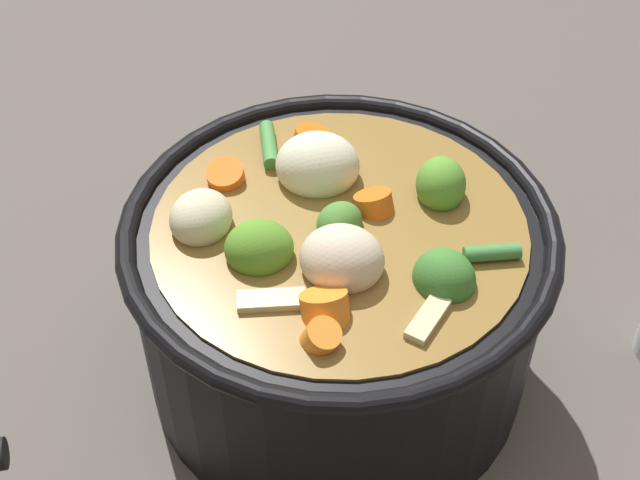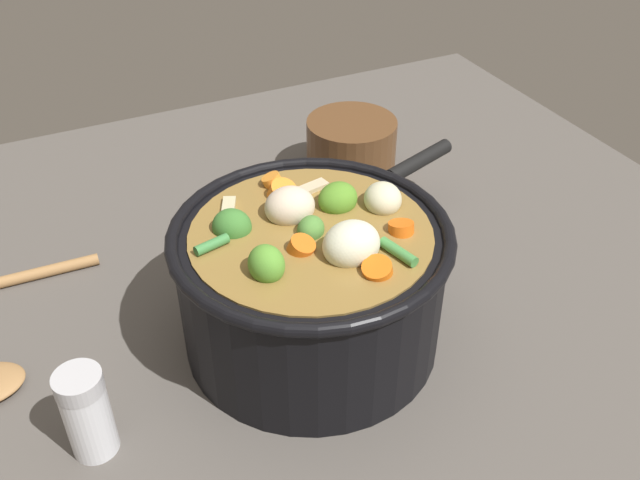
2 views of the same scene
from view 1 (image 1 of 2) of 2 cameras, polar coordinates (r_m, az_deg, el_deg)
name	(u,v)px [view 1 (image 1 of 2)]	position (r m, az deg, el deg)	size (l,w,h in m)	color
ground_plane	(337,364)	(0.62, 1.06, -7.85)	(1.10, 1.10, 0.00)	#514C47
cooking_pot	(338,294)	(0.56, 1.13, -3.42)	(0.26, 0.26, 0.16)	black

